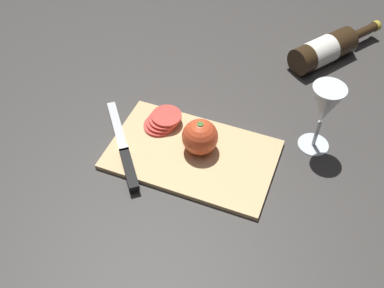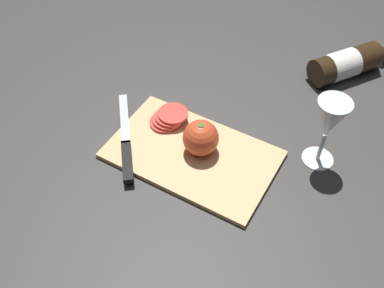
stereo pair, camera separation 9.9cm
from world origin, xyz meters
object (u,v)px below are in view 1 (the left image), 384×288
at_px(whole_tomato, 200,137).
at_px(wine_bottle, 326,49).
at_px(tomato_slice_stack_near, 163,121).
at_px(knife, 127,160).
at_px(wine_glass, 324,108).

bearing_deg(whole_tomato, wine_bottle, -114.37).
relative_size(wine_bottle, tomato_slice_stack_near, 3.22).
distance_m(knife, tomato_slice_stack_near, 0.14).
bearing_deg(tomato_slice_stack_near, wine_bottle, -127.60).
bearing_deg(tomato_slice_stack_near, whole_tomato, 159.85).
distance_m(wine_bottle, knife, 0.63).
bearing_deg(wine_glass, knife, 29.72).
distance_m(wine_glass, tomato_slice_stack_near, 0.37).
xyz_separation_m(wine_glass, tomato_slice_stack_near, (0.35, 0.08, -0.09)).
bearing_deg(knife, whole_tomato, -93.63).
xyz_separation_m(wine_bottle, whole_tomato, (0.20, 0.44, 0.02)).
bearing_deg(knife, wine_bottle, -70.54).
relative_size(wine_bottle, knife, 1.23).
bearing_deg(wine_glass, whole_tomato, 26.51).
distance_m(wine_bottle, tomato_slice_stack_near, 0.51).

